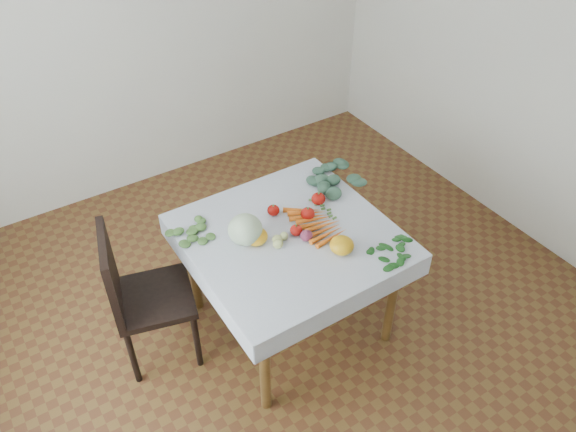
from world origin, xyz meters
name	(u,v)px	position (x,y,z in m)	size (l,w,h in m)	color
ground	(290,321)	(0.00, 0.00, 0.00)	(4.00, 4.00, 0.00)	brown
back_wall	(142,20)	(0.00, 2.00, 1.35)	(4.00, 0.04, 2.70)	silver
table	(290,247)	(0.00, 0.00, 0.65)	(1.00, 1.00, 0.75)	brown
tablecloth	(290,235)	(0.00, 0.00, 0.75)	(1.12, 1.12, 0.01)	white
chair	(136,291)	(-0.85, 0.26, 0.54)	(0.52, 0.52, 0.95)	black
cabbage	(245,229)	(-0.24, 0.08, 0.84)	(0.19, 0.19, 0.17)	#B1C3A3
tomato_a	(273,210)	(0.01, 0.20, 0.79)	(0.07, 0.07, 0.06)	#AA110B
tomato_b	(308,214)	(0.16, 0.06, 0.79)	(0.08, 0.08, 0.07)	#AA110B
tomato_c	(296,230)	(0.03, -0.02, 0.79)	(0.07, 0.07, 0.06)	#AA110B
tomato_d	(318,199)	(0.30, 0.14, 0.79)	(0.09, 0.09, 0.07)	#AA110B
heirloom_back	(256,236)	(-0.19, 0.04, 0.80)	(0.13, 0.13, 0.09)	yellow
heirloom_front	(342,245)	(0.16, -0.27, 0.80)	(0.13, 0.13, 0.09)	yellow
onion_a	(251,238)	(-0.22, 0.06, 0.79)	(0.08, 0.08, 0.07)	#501732
onion_b	(306,236)	(0.05, -0.09, 0.79)	(0.07, 0.07, 0.06)	#501732
tomatillo_cluster	(281,241)	(-0.08, -0.04, 0.78)	(0.08, 0.11, 0.04)	#D2DC7F
carrot_bunch	(317,223)	(0.18, -0.02, 0.77)	(0.23, 0.40, 0.03)	orange
kale_bunch	(331,182)	(0.47, 0.25, 0.78)	(0.40, 0.32, 0.05)	#3A5F4D
basil_bunch	(398,252)	(0.41, -0.45, 0.76)	(0.24, 0.21, 0.01)	#1A551C
dill_bunch	(192,233)	(-0.47, 0.29, 0.77)	(0.24, 0.22, 0.03)	#427535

